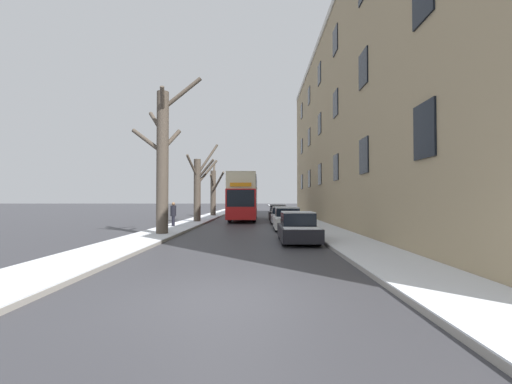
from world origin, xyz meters
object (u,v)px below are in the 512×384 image
object	(u,v)px
bare_tree_left_1	(198,186)
parked_car_3	(278,213)
parked_car_1	(287,219)
parked_car_2	(281,216)
parked_car_0	(298,228)
double_decker_bus	(244,195)
pedestrian_left_sidewalk	(173,214)
bare_tree_left_2	(213,191)
bare_tree_left_0	(163,157)

from	to	relation	value
bare_tree_left_1	parked_car_3	size ratio (longest dim) A/B	1.67
parked_car_1	bare_tree_left_1	bearing A→B (deg)	136.78
parked_car_2	bare_tree_left_1	bearing A→B (deg)	177.14
bare_tree_left_1	parked_car_0	xyz separation A→B (m)	(7.02, -12.90, -2.48)
double_decker_bus	pedestrian_left_sidewalk	world-z (taller)	double_decker_bus
pedestrian_left_sidewalk	parked_car_2	bearing A→B (deg)	-81.95
bare_tree_left_1	bare_tree_left_2	bearing A→B (deg)	90.93
parked_car_0	parked_car_1	world-z (taller)	parked_car_1
bare_tree_left_0	bare_tree_left_2	distance (m)	21.12
parked_car_0	double_decker_bus	bearing A→B (deg)	101.15
parked_car_2	parked_car_3	bearing A→B (deg)	90.00
bare_tree_left_0	parked_car_1	world-z (taller)	bare_tree_left_0
bare_tree_left_1	parked_car_2	distance (m)	7.46
bare_tree_left_2	pedestrian_left_sidewalk	bearing A→B (deg)	-92.30
parked_car_1	parked_car_2	size ratio (longest dim) A/B	1.02
double_decker_bus	parked_car_2	world-z (taller)	double_decker_bus
bare_tree_left_2	pedestrian_left_sidewalk	distance (m)	16.06
parked_car_2	parked_car_3	world-z (taller)	parked_car_3
parked_car_0	parked_car_3	xyz separation A→B (m)	(0.00, 18.08, 0.03)
parked_car_0	parked_car_1	size ratio (longest dim) A/B	1.02
bare_tree_left_2	double_decker_bus	bearing A→B (deg)	-59.66
bare_tree_left_2	parked_car_3	world-z (taller)	bare_tree_left_2
double_decker_bus	pedestrian_left_sidewalk	bearing A→B (deg)	-115.61
bare_tree_left_0	parked_car_0	world-z (taller)	bare_tree_left_0
bare_tree_left_1	double_decker_bus	world-z (taller)	bare_tree_left_1
bare_tree_left_0	parked_car_3	size ratio (longest dim) A/B	2.14
parked_car_1	parked_car_2	world-z (taller)	parked_car_1
bare_tree_left_2	parked_car_2	size ratio (longest dim) A/B	1.53
parked_car_3	pedestrian_left_sidewalk	world-z (taller)	pedestrian_left_sidewalk
parked_car_0	pedestrian_left_sidewalk	xyz separation A→B (m)	(-7.84, 7.65, 0.34)
bare_tree_left_1	parked_car_0	distance (m)	14.89
bare_tree_left_1	bare_tree_left_2	xyz separation A→B (m)	(-0.17, 10.68, -0.19)
bare_tree_left_1	double_decker_bus	distance (m)	5.55
bare_tree_left_1	parked_car_1	world-z (taller)	bare_tree_left_1
bare_tree_left_0	double_decker_bus	bearing A→B (deg)	75.40
bare_tree_left_0	bare_tree_left_1	distance (m)	10.47
bare_tree_left_1	pedestrian_left_sidewalk	xyz separation A→B (m)	(-0.81, -5.25, -2.14)
double_decker_bus	parked_car_0	distance (m)	17.43
pedestrian_left_sidewalk	parked_car_3	bearing A→B (deg)	-60.88
parked_car_0	parked_car_3	world-z (taller)	parked_car_3
double_decker_bus	parked_car_1	bearing A→B (deg)	-72.61
bare_tree_left_1	double_decker_bus	bearing A→B (deg)	48.22
double_decker_bus	parked_car_0	bearing A→B (deg)	-78.85
bare_tree_left_0	pedestrian_left_sidewalk	size ratio (longest dim) A/B	4.86
bare_tree_left_2	bare_tree_left_0	bearing A→B (deg)	-89.82
parked_car_1	bare_tree_left_0	bearing A→B (deg)	-151.96
parked_car_1	parked_car_3	size ratio (longest dim) A/B	1.00
parked_car_0	bare_tree_left_0	bearing A→B (deg)	160.69
bare_tree_left_0	bare_tree_left_1	bearing A→B (deg)	89.41
bare_tree_left_2	parked_car_2	bearing A→B (deg)	-56.87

